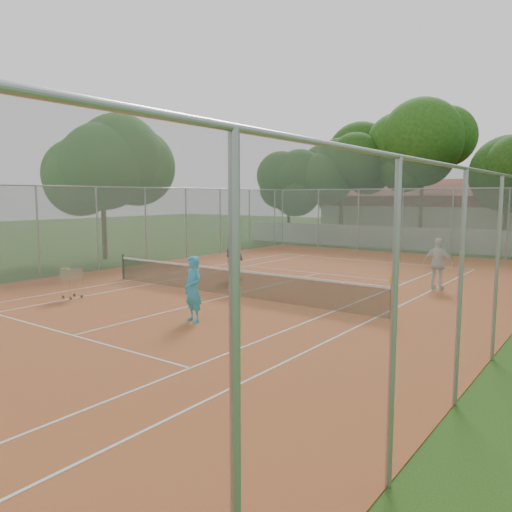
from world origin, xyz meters
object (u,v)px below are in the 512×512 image
Objects in this scene: ball_hopper at (72,282)px; player_far_left at (234,258)px; player_near at (193,289)px; clubhouse at (430,212)px; player_far_right at (438,264)px; tennis_net at (231,282)px.

player_far_left is at bearing 78.35° from ball_hopper.
player_near reaches higher than ball_hopper.
clubhouse is at bearing 109.70° from player_near.
player_far_left is 8.15m from player_far_right.
player_far_left reaches higher than tennis_net.
clubhouse is 24.65m from player_far_right.
player_near is at bearing -67.13° from tennis_net.
player_near is 0.95× the size of player_far_right.
ball_hopper is at bearing -164.84° from player_near.
tennis_net is 6.05× the size of player_far_right.
player_far_left is 1.58× the size of ball_hopper.
player_far_left is (-0.06, -26.25, -1.26)m from clubhouse.
player_far_left is at bearing 133.09° from player_near.
player_near is 1.02× the size of player_far_left.
player_far_right is at bearing -72.05° from clubhouse.
tennis_net is at bearing 46.77° from player_far_right.
player_far_left is (-3.54, 6.27, -0.02)m from player_near.
clubhouse is 8.79× the size of player_near.
ball_hopper is (-5.61, -0.15, -0.35)m from player_near.
tennis_net is at bearing -86.05° from clubhouse.
tennis_net is 5.52m from ball_hopper.
player_near is 5.62m from ball_hopper.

